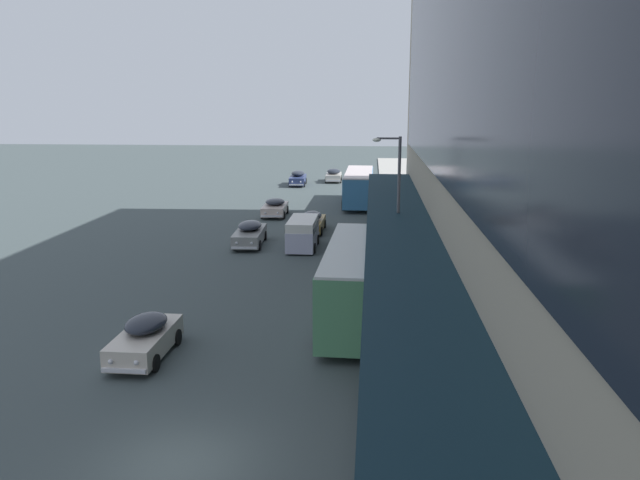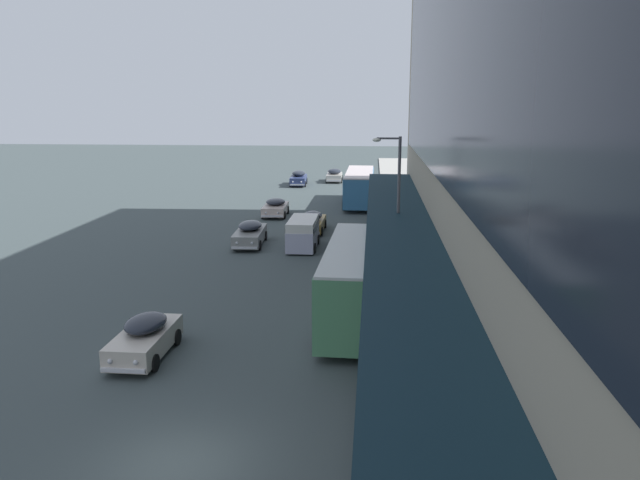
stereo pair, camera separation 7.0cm
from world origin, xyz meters
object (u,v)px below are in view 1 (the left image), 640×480
object	(u,v)px
sedan_second_near	(250,233)
transit_bus_kerbside_front	(355,278)
vw_van	(303,232)
sedan_second_mid	(298,178)
sedan_far_back	(334,175)
sedan_oncoming_rear	(275,207)
sedan_oncoming_front	(312,222)
transit_bus_kerbside_rear	(359,185)
street_lamp	(395,198)
pedestrian_at_kerb	(419,314)
sedan_lead_mid	(145,337)

from	to	relation	value
sedan_second_near	transit_bus_kerbside_front	bearing A→B (deg)	-62.37
vw_van	sedan_second_mid	bearing A→B (deg)	97.31
sedan_second_near	sedan_second_mid	distance (m)	30.39
sedan_far_back	sedan_oncoming_rear	size ratio (longest dim) A/B	0.99
sedan_oncoming_front	vw_van	distance (m)	5.22
transit_bus_kerbside_rear	street_lamp	size ratio (longest dim) A/B	1.47
transit_bus_kerbside_rear	sedan_oncoming_rear	xyz separation A→B (m)	(-6.86, -6.65, -1.04)
transit_bus_kerbside_front	pedestrian_at_kerb	xyz separation A→B (m)	(2.60, -2.29, -0.75)
sedan_oncoming_rear	pedestrian_at_kerb	world-z (taller)	pedestrian_at_kerb
transit_bus_kerbside_rear	sedan_oncoming_front	xyz separation A→B (m)	(-3.15, -12.83, -1.01)
sedan_second_near	sedan_second_mid	bearing A→B (deg)	90.63
sedan_oncoming_rear	pedestrian_at_kerb	size ratio (longest dim) A/B	2.34
sedan_second_mid	pedestrian_at_kerb	size ratio (longest dim) A/B	2.71
sedan_lead_mid	street_lamp	world-z (taller)	street_lamp
sedan_oncoming_rear	vw_van	xyz separation A→B (m)	(3.60, -11.39, 0.38)
sedan_far_back	sedan_oncoming_rear	distance (m)	23.30
transit_bus_kerbside_rear	pedestrian_at_kerb	xyz separation A→B (m)	(3.11, -33.88, -0.58)
transit_bus_kerbside_rear	street_lamp	world-z (taller)	street_lamp
sedan_second_near	vw_van	size ratio (longest dim) A/B	1.11
sedan_second_near	sedan_oncoming_front	bearing A→B (deg)	50.76
sedan_second_near	street_lamp	world-z (taller)	street_lamp
transit_bus_kerbside_rear	pedestrian_at_kerb	world-z (taller)	transit_bus_kerbside_rear
transit_bus_kerbside_front	sedan_oncoming_front	size ratio (longest dim) A/B	2.22
sedan_far_back	sedan_second_mid	distance (m)	5.19
pedestrian_at_kerb	transit_bus_kerbside_rear	bearing A→B (deg)	95.24
transit_bus_kerbside_front	sedan_oncoming_rear	xyz separation A→B (m)	(-7.37, 24.94, -1.20)
sedan_second_near	vw_van	bearing A→B (deg)	-9.50
sedan_second_near	sedan_lead_mid	bearing A→B (deg)	-90.95
sedan_oncoming_rear	vw_van	world-z (taller)	vw_van
sedan_lead_mid	sedan_second_mid	xyz separation A→B (m)	(-0.02, 49.18, 0.04)
sedan_second_near	street_lamp	distance (m)	12.64
transit_bus_kerbside_rear	sedan_lead_mid	size ratio (longest dim) A/B	2.59
sedan_second_near	sedan_second_mid	world-z (taller)	sedan_second_mid
vw_van	street_lamp	bearing A→B (deg)	-51.27
sedan_oncoming_front	pedestrian_at_kerb	size ratio (longest dim) A/B	2.46
sedan_far_back	sedan_second_mid	world-z (taller)	sedan_second_mid
sedan_far_back	sedan_oncoming_front	world-z (taller)	sedan_far_back
transit_bus_kerbside_rear	sedan_oncoming_rear	world-z (taller)	transit_bus_kerbside_rear
sedan_oncoming_rear	street_lamp	bearing A→B (deg)	-63.33
transit_bus_kerbside_front	sedan_lead_mid	xyz separation A→B (m)	(-7.72, -4.63, -1.16)
sedan_oncoming_front	transit_bus_kerbside_front	bearing A→B (deg)	-78.98
transit_bus_kerbside_rear	vw_van	xyz separation A→B (m)	(-3.26, -18.04, -0.67)
pedestrian_at_kerb	street_lamp	xyz separation A→B (m)	(-0.69, 8.76, 3.30)
sedan_oncoming_rear	sedan_oncoming_front	bearing A→B (deg)	-59.00
sedan_second_near	sedan_oncoming_front	distance (m)	5.94
sedan_oncoming_front	transit_bus_kerbside_rear	bearing A→B (deg)	76.21
transit_bus_kerbside_rear	sedan_second_near	distance (m)	18.77
transit_bus_kerbside_front	sedan_far_back	world-z (taller)	transit_bus_kerbside_front
transit_bus_kerbside_rear	sedan_second_mid	distance (m)	14.88
street_lamp	pedestrian_at_kerb	bearing A→B (deg)	-85.49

